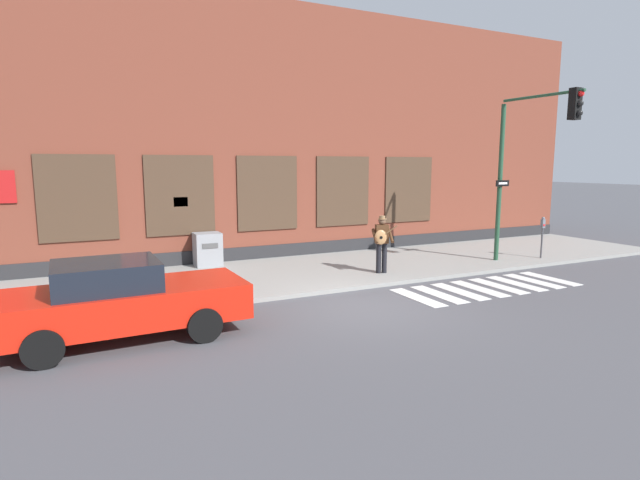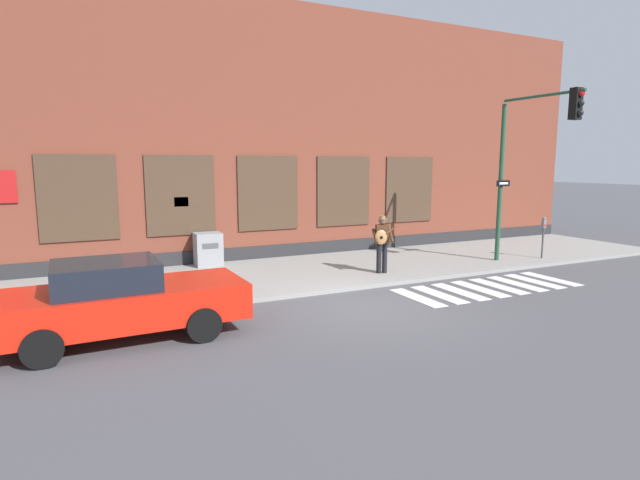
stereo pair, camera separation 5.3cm
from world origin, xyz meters
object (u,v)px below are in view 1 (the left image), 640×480
at_px(red_car, 119,300).
at_px(traffic_light, 528,149).
at_px(busker, 382,241).
at_px(utility_box, 208,249).
at_px(parking_meter, 542,231).

bearing_deg(red_car, traffic_light, 6.64).
xyz_separation_m(red_car, traffic_light, (12.17, 1.42, 3.02)).
distance_m(red_car, busker, 7.83).
distance_m(traffic_light, utility_box, 10.58).
height_order(busker, traffic_light, traffic_light).
xyz_separation_m(parking_meter, utility_box, (-10.72, 3.76, -0.41)).
relative_size(traffic_light, utility_box, 5.05).
bearing_deg(busker, utility_box, 142.30).
relative_size(traffic_light, parking_meter, 3.73).
height_order(busker, parking_meter, busker).
xyz_separation_m(busker, parking_meter, (6.33, -0.37, -0.04)).
relative_size(red_car, traffic_light, 0.87).
distance_m(red_car, utility_box, 6.55).
relative_size(busker, parking_meter, 1.20).
relative_size(red_car, utility_box, 4.38).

